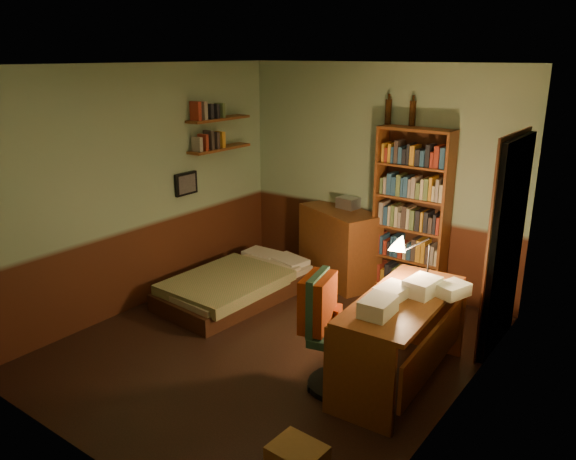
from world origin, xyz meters
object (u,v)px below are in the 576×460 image
Objects in this scene: bed at (237,277)px; desk at (400,341)px; bookshelf at (411,215)px; office_chair at (340,340)px; desk_lamp at (429,248)px; dresser at (339,246)px; mini_stereo at (348,203)px.

desk reaches higher than bed.
bookshelf is (1.54, 1.22, 0.71)m from bed.
bed is 2.10m from office_chair.
desk_lamp is 0.72× the size of office_chair.
desk is (2.26, -0.49, 0.13)m from bed.
desk is (0.72, -1.71, -0.58)m from bookshelf.
bed is 1.33m from dresser.
office_chair reaches higher than desk.
mini_stereo is (0.04, 0.12, 0.52)m from dresser.
desk is at bearing -110.97° from desk_lamp.
desk_lamp reaches higher than mini_stereo.
bookshelf reaches higher than office_chair.
dresser is 2.36m from office_chair.
office_chair is (0.36, -2.10, -0.52)m from bookshelf.
bookshelf reaches higher than bed.
bed is 1.61m from mini_stereo.
desk_lamp is (2.28, -0.07, 0.84)m from bed.
dresser is at bearing 64.24° from bed.
mini_stereo is 0.84m from bookshelf.
dresser is 0.53× the size of bookshelf.
mini_stereo reaches higher than desk.
desk is 1.63× the size of office_chair.
desk is at bearing -7.74° from bed.
bed is 0.90× the size of bookshelf.
desk_lamp is at bearing 2.76° from bed.
bookshelf reaches higher than dresser.
mini_stereo is at bearing 122.26° from desk_lamp.
office_chair is (-0.38, -0.80, -0.65)m from desk_lamp.
office_chair is at bearing -52.08° from mini_stereo.
dresser is 2.12m from desk_lamp.
mini_stereo is at bearing 128.32° from desk.
bookshelf reaches higher than desk.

